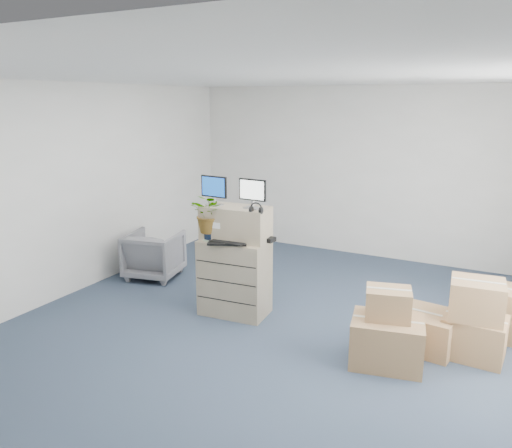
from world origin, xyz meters
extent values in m
plane|color=#232D3F|center=(0.00, 0.00, 0.00)|extent=(7.00, 7.00, 0.00)
cube|color=beige|center=(0.00, 3.51, 1.40)|extent=(6.00, 0.02, 2.80)
cube|color=gray|center=(-0.69, 0.39, 0.47)|extent=(0.84, 0.55, 0.94)
cube|color=gray|center=(-0.69, 0.44, 1.14)|extent=(0.83, 0.46, 0.40)
cube|color=#99999E|center=(-0.96, 0.39, 1.35)|extent=(0.20, 0.15, 0.01)
cylinder|color=#99999E|center=(-0.96, 0.39, 1.40)|extent=(0.03, 0.03, 0.09)
cube|color=black|center=(-0.96, 0.39, 1.57)|extent=(0.36, 0.05, 0.26)
cube|color=navy|center=(-0.96, 0.38, 1.57)|extent=(0.32, 0.03, 0.22)
cube|color=#99999E|center=(-0.47, 0.44, 1.35)|extent=(0.19, 0.14, 0.01)
cylinder|color=#99999E|center=(-0.47, 0.44, 1.39)|extent=(0.03, 0.03, 0.08)
cube|color=black|center=(-0.47, 0.44, 1.56)|extent=(0.35, 0.04, 0.25)
cube|color=white|center=(-0.47, 0.43, 1.56)|extent=(0.32, 0.02, 0.22)
torus|color=black|center=(-0.35, 0.30, 1.38)|extent=(0.15, 0.03, 0.14)
cube|color=black|center=(-0.68, 0.22, 0.95)|extent=(0.50, 0.35, 0.02)
ellipsoid|color=silver|center=(-0.34, 0.31, 0.95)|extent=(0.10, 0.08, 0.03)
cylinder|color=gray|center=(-0.61, 0.43, 1.04)|extent=(0.06, 0.06, 0.21)
cube|color=silver|center=(-0.77, 0.43, 0.95)|extent=(0.06, 0.05, 0.02)
cube|color=black|center=(-0.77, 0.43, 1.01)|extent=(0.06, 0.04, 0.11)
cube|color=black|center=(-0.32, 0.53, 0.96)|extent=(0.19, 0.15, 0.05)
cube|color=#439EE5|center=(-0.41, 0.55, 1.03)|extent=(0.21, 0.12, 0.07)
cylinder|color=#94AC8A|center=(-0.96, 0.29, 0.95)|extent=(0.20, 0.20, 0.01)
cylinder|color=black|center=(-0.96, 0.29, 1.02)|extent=(0.17, 0.17, 0.13)
imported|color=#1B4E16|center=(-0.96, 0.29, 1.21)|extent=(0.48, 0.52, 0.37)
imported|color=#56565B|center=(-2.40, 0.97, 0.38)|extent=(0.86, 0.83, 0.75)
cube|color=#9A774A|center=(1.26, 0.03, 0.24)|extent=(0.78, 0.65, 0.48)
cube|color=#9A774A|center=(2.01, 0.60, 0.22)|extent=(0.62, 0.52, 0.43)
cube|color=#9A774A|center=(1.55, 0.55, 0.20)|extent=(0.68, 0.63, 0.40)
cube|color=#9A774A|center=(1.24, 0.07, 0.63)|extent=(0.50, 0.44, 0.30)
cube|color=#9A774A|center=(2.00, 0.58, 0.63)|extent=(0.54, 0.49, 0.39)
camera|label=1|loc=(2.20, -4.57, 2.58)|focal=35.00mm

